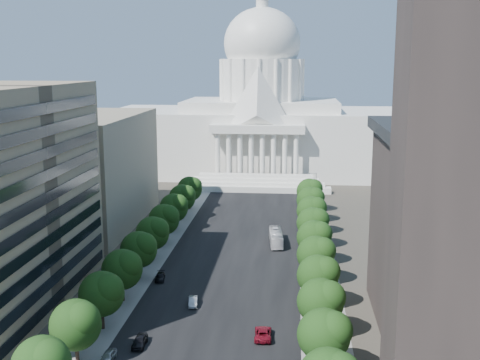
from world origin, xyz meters
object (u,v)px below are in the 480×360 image
(car_parked, at_px, (108,357))
(car_dark_b, at_px, (160,277))
(car_silver, at_px, (193,302))
(car_red, at_px, (263,333))
(car_dark_a, at_px, (140,341))
(city_bus, at_px, (276,237))

(car_parked, bearing_deg, car_dark_b, 91.51)
(car_silver, distance_m, car_red, 18.16)
(car_dark_a, distance_m, car_red, 19.68)
(car_dark_a, distance_m, car_dark_b, 28.97)
(car_silver, height_order, car_dark_b, car_silver)
(car_red, xyz_separation_m, car_dark_b, (-22.39, 24.26, -0.15))
(car_dark_a, height_order, car_dark_b, car_dark_a)
(car_dark_b, bearing_deg, car_silver, -61.68)
(car_red, distance_m, car_parked, 24.62)
(car_silver, relative_size, car_red, 0.76)
(car_red, bearing_deg, car_silver, -43.91)
(car_parked, bearing_deg, car_silver, 69.26)
(car_red, bearing_deg, city_bus, -92.41)
(car_red, relative_size, city_bus, 0.48)
(car_red, height_order, car_dark_b, car_red)
(car_dark_a, xyz_separation_m, car_red, (19.15, 4.53, -0.01))
(car_dark_b, height_order, car_parked, car_parked)
(car_dark_a, height_order, car_parked, car_dark_a)
(car_dark_a, height_order, car_red, car_dark_a)
(car_parked, xyz_separation_m, city_bus, (23.03, 61.01, 0.97))
(car_dark_b, bearing_deg, city_bus, 41.92)
(car_silver, bearing_deg, car_dark_b, 118.38)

